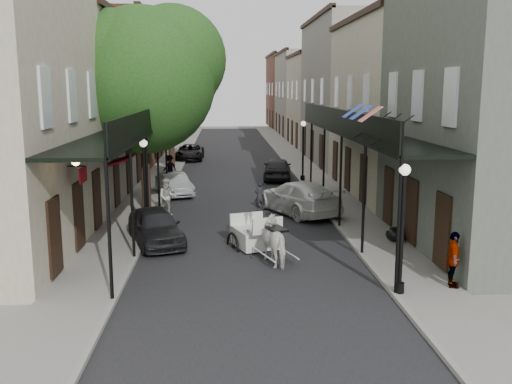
{
  "coord_description": "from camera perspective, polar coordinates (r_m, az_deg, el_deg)",
  "views": [
    {
      "loc": [
        -0.88,
        -17.22,
        5.91
      ],
      "look_at": [
        0.47,
        6.07,
        1.6
      ],
      "focal_mm": 40.0,
      "sensor_mm": 36.0,
      "label": 1
    }
  ],
  "objects": [
    {
      "name": "trash_bags",
      "position": [
        22.54,
        13.82,
        -4.05
      ],
      "size": [
        0.92,
        1.07,
        0.56
      ],
      "color": "black",
      "rests_on": "sidewalk_right"
    },
    {
      "name": "carriage",
      "position": [
        21.44,
        -0.54,
        -2.72
      ],
      "size": [
        2.1,
        2.61,
        2.62
      ],
      "rotation": [
        0.0,
        0.0,
        0.33
      ],
      "color": "black",
      "rests_on": "ground"
    },
    {
      "name": "car_right_far",
      "position": [
        36.76,
        2.16,
        2.36
      ],
      "size": [
        2.17,
        4.45,
        1.46
      ],
      "primitive_type": "imported",
      "rotation": [
        0.0,
        0.0,
        3.04
      ],
      "color": "black",
      "rests_on": "ground"
    },
    {
      "name": "tree_near",
      "position": [
        27.61,
        -10.42,
        11.5
      ],
      "size": [
        7.31,
        6.8,
        9.63
      ],
      "color": "#382619",
      "rests_on": "sidewalk_left"
    },
    {
      "name": "lamppost_left",
      "position": [
        23.76,
        -11.05,
        0.92
      ],
      "size": [
        0.32,
        0.32,
        3.71
      ],
      "color": "black",
      "rests_on": "sidewalk_left"
    },
    {
      "name": "building_row_left",
      "position": [
        47.86,
        -12.77,
        9.42
      ],
      "size": [
        5.0,
        80.0,
        10.5
      ],
      "primitive_type": "cube",
      "color": "beige",
      "rests_on": "ground"
    },
    {
      "name": "tree_far",
      "position": [
        41.54,
        -8.09,
        10.27
      ],
      "size": [
        6.45,
        6.0,
        8.61
      ],
      "color": "#382619",
      "rests_on": "sidewalk_left"
    },
    {
      "name": "car_left_far",
      "position": [
        47.07,
        -6.62,
        3.97
      ],
      "size": [
        2.21,
        4.64,
        1.28
      ],
      "primitive_type": "imported",
      "rotation": [
        0.0,
        0.0,
        -0.02
      ],
      "color": "black",
      "rests_on": "ground"
    },
    {
      "name": "car_right_near",
      "position": [
        26.95,
        4.17,
        -0.55
      ],
      "size": [
        4.18,
        5.74,
        1.54
      ],
      "primitive_type": "imported",
      "rotation": [
        0.0,
        0.0,
        3.57
      ],
      "color": "silver",
      "rests_on": "ground"
    },
    {
      "name": "gallery_left",
      "position": [
        24.59,
        -12.52,
        5.89
      ],
      "size": [
        2.2,
        18.05,
        4.88
      ],
      "color": "black",
      "rests_on": "sidewalk_left"
    },
    {
      "name": "ground",
      "position": [
        18.23,
        -0.37,
        -8.45
      ],
      "size": [
        140.0,
        140.0,
        0.0
      ],
      "primitive_type": "plane",
      "color": "gray",
      "rests_on": "ground"
    },
    {
      "name": "lamppost_right_far",
      "position": [
        35.78,
        4.72,
        4.24
      ],
      "size": [
        0.32,
        0.32,
        3.71
      ],
      "color": "black",
      "rests_on": "sidewalk_right"
    },
    {
      "name": "pedestrian_walking",
      "position": [
        26.78,
        -8.86,
        -0.51
      ],
      "size": [
        0.96,
        0.82,
        1.74
      ],
      "primitive_type": "imported",
      "rotation": [
        0.0,
        0.0,
        0.2
      ],
      "color": "#B3B3A9",
      "rests_on": "ground"
    },
    {
      "name": "sidewalk_right",
      "position": [
        38.14,
        5.6,
        1.59
      ],
      "size": [
        2.2,
        90.0,
        0.12
      ],
      "primitive_type": "cube",
      "color": "gray",
      "rests_on": "ground"
    },
    {
      "name": "sidewalk_left",
      "position": [
        37.91,
        -9.51,
        1.45
      ],
      "size": [
        2.2,
        90.0,
        0.12
      ],
      "primitive_type": "cube",
      "color": "gray",
      "rests_on": "ground"
    },
    {
      "name": "pedestrian_sidewalk_left",
      "position": [
        36.39,
        -8.64,
        2.45
      ],
      "size": [
        1.15,
        1.11,
        1.58
      ],
      "primitive_type": "imported",
      "rotation": [
        0.0,
        0.0,
        3.86
      ],
      "color": "gray",
      "rests_on": "sidewalk_left"
    },
    {
      "name": "gallery_right",
      "position": [
        24.93,
        9.9,
        6.04
      ],
      "size": [
        2.2,
        18.05,
        4.88
      ],
      "color": "black",
      "rests_on": "sidewalk_right"
    },
    {
      "name": "horse",
      "position": [
        19.32,
        2.17,
        -4.93
      ],
      "size": [
        1.41,
        2.03,
        1.57
      ],
      "primitive_type": "imported",
      "rotation": [
        0.0,
        0.0,
        3.47
      ],
      "color": "silver",
      "rests_on": "ground"
    },
    {
      "name": "car_left_mid",
      "position": [
        31.79,
        -8.17,
        0.77
      ],
      "size": [
        2.51,
        3.93,
        1.22
      ],
      "primitive_type": "imported",
      "rotation": [
        0.0,
        0.0,
        0.36
      ],
      "color": "#96959A",
      "rests_on": "ground"
    },
    {
      "name": "pedestrian_sidewalk_right",
      "position": [
        17.7,
        19.14,
        -6.4
      ],
      "size": [
        0.65,
        1.05,
        1.66
      ],
      "primitive_type": "imported",
      "rotation": [
        0.0,
        0.0,
        1.3
      ],
      "color": "gray",
      "rests_on": "sidewalk_right"
    },
    {
      "name": "lamppost_right_near",
      "position": [
        16.48,
        14.4,
        -3.42
      ],
      "size": [
        0.32,
        0.32,
        3.71
      ],
      "color": "black",
      "rests_on": "sidewalk_right"
    },
    {
      "name": "car_left_near",
      "position": [
        22.01,
        -10.01,
        -3.39
      ],
      "size": [
        2.86,
        4.42,
        1.4
      ],
      "primitive_type": "imported",
      "rotation": [
        0.0,
        0.0,
        0.32
      ],
      "color": "black",
      "rests_on": "ground"
    },
    {
      "name": "building_row_right",
      "position": [
        48.17,
        8.16,
        9.58
      ],
      "size": [
        5.0,
        80.0,
        10.5
      ],
      "primitive_type": "cube",
      "color": "gray",
      "rests_on": "ground"
    },
    {
      "name": "road",
      "position": [
        37.7,
        -1.93,
        1.45
      ],
      "size": [
        8.0,
        90.0,
        0.01
      ],
      "primitive_type": "cube",
      "color": "black",
      "rests_on": "ground"
    }
  ]
}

